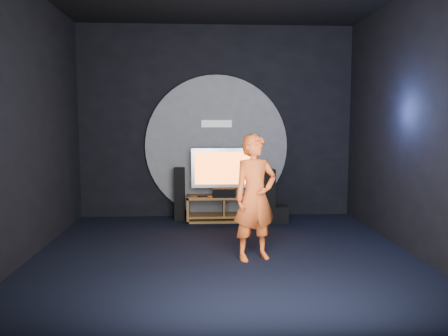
# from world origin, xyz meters

# --- Properties ---
(floor) EXTENTS (5.00, 5.00, 0.00)m
(floor) POSITION_xyz_m (0.00, 0.00, 0.00)
(floor) COLOR black
(floor) RESTS_ON ground
(back_wall) EXTENTS (5.00, 0.04, 3.50)m
(back_wall) POSITION_xyz_m (0.00, 2.50, 1.75)
(back_wall) COLOR black
(back_wall) RESTS_ON ground
(front_wall) EXTENTS (5.00, 0.04, 3.50)m
(front_wall) POSITION_xyz_m (0.00, -2.50, 1.75)
(front_wall) COLOR black
(front_wall) RESTS_ON ground
(left_wall) EXTENTS (0.04, 5.00, 3.50)m
(left_wall) POSITION_xyz_m (-2.50, 0.00, 1.75)
(left_wall) COLOR black
(left_wall) RESTS_ON ground
(right_wall) EXTENTS (0.04, 5.00, 3.50)m
(right_wall) POSITION_xyz_m (2.50, 0.00, 1.75)
(right_wall) COLOR black
(right_wall) RESTS_ON ground
(wall_disc_panel) EXTENTS (2.60, 0.11, 2.60)m
(wall_disc_panel) POSITION_xyz_m (0.00, 2.44, 1.30)
(wall_disc_panel) COLOR #515156
(wall_disc_panel) RESTS_ON ground
(media_console) EXTENTS (1.30, 0.45, 0.45)m
(media_console) POSITION_xyz_m (0.11, 2.05, 0.20)
(media_console) COLOR brown
(media_console) RESTS_ON ground
(tv) EXTENTS (1.13, 0.22, 0.84)m
(tv) POSITION_xyz_m (0.11, 2.12, 0.91)
(tv) COLOR #A9A8AF
(tv) RESTS_ON media_console
(center_speaker) EXTENTS (0.40, 0.15, 0.15)m
(center_speaker) POSITION_xyz_m (0.11, 1.90, 0.53)
(center_speaker) COLOR black
(center_speaker) RESTS_ON media_console
(remote) EXTENTS (0.18, 0.05, 0.02)m
(remote) POSITION_xyz_m (-0.27, 1.93, 0.46)
(remote) COLOR black
(remote) RESTS_ON media_console
(tower_speaker_left) EXTENTS (0.19, 0.21, 0.94)m
(tower_speaker_left) POSITION_xyz_m (-0.67, 2.18, 0.47)
(tower_speaker_left) COLOR black
(tower_speaker_left) RESTS_ON ground
(tower_speaker_right) EXTENTS (0.19, 0.21, 0.94)m
(tower_speaker_right) POSITION_xyz_m (0.89, 1.83, 0.47)
(tower_speaker_right) COLOR black
(tower_speaker_right) RESTS_ON ground
(subwoofer) EXTENTS (0.27, 0.27, 0.29)m
(subwoofer) POSITION_xyz_m (1.08, 1.86, 0.15)
(subwoofer) COLOR black
(subwoofer) RESTS_ON ground
(player) EXTENTS (0.68, 0.56, 1.60)m
(player) POSITION_xyz_m (0.39, -0.15, 0.80)
(player) COLOR #CF4D1C
(player) RESTS_ON ground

